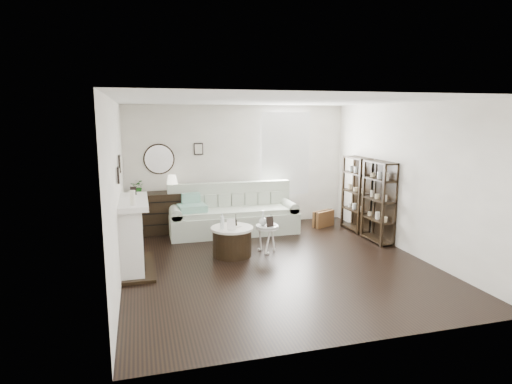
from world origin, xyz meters
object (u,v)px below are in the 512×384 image
object	(u,v)px
dresser	(155,213)
pedestal_table	(267,228)
drum_table	(232,241)
sofa	(233,216)

from	to	relation	value
dresser	pedestal_table	world-z (taller)	dresser
drum_table	sofa	bearing A→B (deg)	77.26
dresser	pedestal_table	size ratio (longest dim) A/B	2.57
sofa	dresser	xyz separation A→B (m)	(-1.60, 0.39, 0.09)
sofa	drum_table	size ratio (longest dim) A/B	3.56
sofa	pedestal_table	size ratio (longest dim) A/B	5.33
dresser	pedestal_table	xyz separation A→B (m)	(1.91, -1.88, 0.03)
dresser	drum_table	size ratio (longest dim) A/B	1.72
dresser	drum_table	distance (m)	2.30
pedestal_table	dresser	bearing A→B (deg)	135.47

